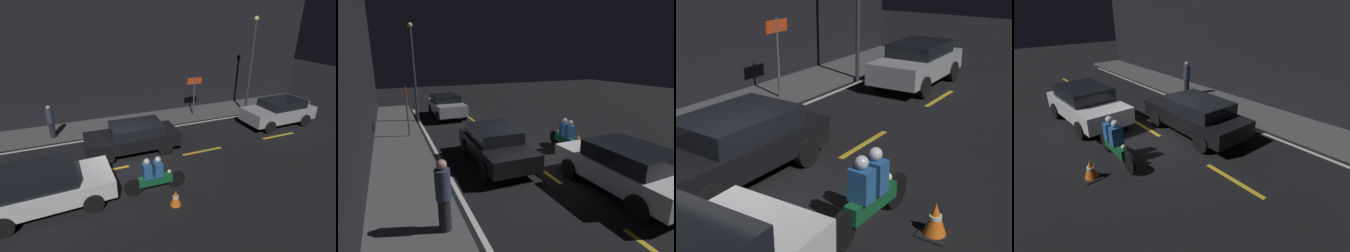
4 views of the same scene
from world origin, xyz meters
TOP-DOWN VIEW (x-y plane):
  - ground_plane at (0.00, 0.00)m, footprint 56.00×56.00m
  - raised_curb at (0.00, 4.47)m, footprint 28.00×2.19m
  - building_front at (0.00, 5.72)m, footprint 28.00×0.30m
  - lane_dash_a at (-10.00, 0.00)m, footprint 2.00×0.14m
  - lane_dash_b at (-5.50, 0.00)m, footprint 2.00×0.14m
  - lane_dash_c at (-1.00, 0.00)m, footprint 2.00×0.14m
  - lane_dash_d at (3.50, 0.00)m, footprint 2.00×0.14m
  - lane_solid_kerb at (0.00, 3.13)m, footprint 25.20×0.14m
  - sedan_white at (-3.06, -1.43)m, footprint 4.20×2.08m
  - van_black at (0.56, 1.25)m, footprint 4.24×1.93m
  - motorcycle at (0.45, -1.97)m, footprint 2.27×0.38m
  - traffic_cone_near at (0.88, -2.95)m, footprint 0.49×0.49m
  - pedestrian at (-2.94, 3.85)m, footprint 0.34×0.34m

SIDE VIEW (x-z plane):
  - ground_plane at x=0.00m, z-range 0.00..0.00m
  - lane_solid_kerb at x=0.00m, z-range 0.00..0.01m
  - lane_dash_a at x=-10.00m, z-range 0.00..0.01m
  - lane_dash_b at x=-5.50m, z-range 0.00..0.01m
  - lane_dash_c at x=-1.00m, z-range 0.00..0.01m
  - lane_dash_d at x=3.50m, z-range 0.00..0.01m
  - raised_curb at x=0.00m, z-range 0.00..0.14m
  - traffic_cone_near at x=0.88m, z-range -0.01..0.57m
  - motorcycle at x=0.45m, z-range -0.04..1.35m
  - van_black at x=0.56m, z-range 0.06..1.40m
  - sedan_white at x=-3.06m, z-range 0.05..1.51m
  - pedestrian at x=-2.94m, z-range 0.15..1.84m
  - building_front at x=0.00m, z-range 0.00..7.61m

